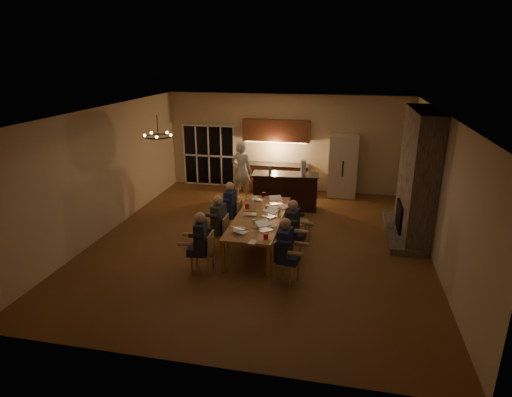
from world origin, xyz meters
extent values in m
plane|color=brown|center=(0.00, 0.00, 0.00)|extent=(9.00, 9.00, 0.00)
cube|color=#C7AD8C|center=(0.00, 4.52, 1.60)|extent=(8.00, 0.04, 3.20)
cube|color=#C7AD8C|center=(-4.02, 0.00, 1.60)|extent=(0.04, 9.00, 3.20)
cube|color=#C7AD8C|center=(4.02, 0.00, 1.60)|extent=(0.04, 9.00, 3.20)
cube|color=white|center=(0.00, 0.00, 3.22)|extent=(8.00, 9.00, 0.04)
cube|color=black|center=(-2.70, 4.47, 1.05)|extent=(1.86, 0.08, 2.10)
cube|color=#72665A|center=(3.70, 1.20, 1.60)|extent=(0.58, 2.50, 3.20)
cube|color=beige|center=(1.90, 4.15, 1.00)|extent=(0.90, 0.68, 2.00)
cube|color=#B48048|center=(0.03, -0.16, 0.38)|extent=(1.10, 3.08, 0.75)
cube|color=black|center=(0.27, 2.56, 0.54)|extent=(2.00, 0.83, 1.08)
imported|color=white|center=(-1.18, 3.06, 0.94)|extent=(0.78, 0.60, 1.89)
torus|color=black|center=(-2.01, -1.04, 2.75)|extent=(0.60, 0.60, 0.03)
cylinder|color=white|center=(-0.01, -0.63, 0.80)|extent=(0.07, 0.07, 0.10)
cylinder|color=white|center=(0.12, 0.35, 0.80)|extent=(0.09, 0.09, 0.10)
cylinder|color=white|center=(-0.33, 0.69, 0.80)|extent=(0.09, 0.09, 0.10)
cylinder|color=red|center=(0.41, -1.42, 0.81)|extent=(0.10, 0.10, 0.12)
cylinder|color=red|center=(-0.39, 0.32, 0.81)|extent=(0.10, 0.10, 0.12)
cylinder|color=#B2B2B7|center=(0.13, -0.83, 0.81)|extent=(0.07, 0.07, 0.12)
cylinder|color=#3F0F0C|center=(-0.16, 1.31, 0.81)|extent=(0.07, 0.07, 0.12)
cylinder|color=#B2B2B7|center=(0.44, 0.18, 0.81)|extent=(0.06, 0.06, 0.12)
cylinder|color=white|center=(0.42, -0.70, 0.76)|extent=(0.23, 0.23, 0.02)
cylinder|color=white|center=(-0.25, -1.02, 0.76)|extent=(0.26, 0.26, 0.02)
cylinder|color=white|center=(0.48, 0.58, 0.76)|extent=(0.27, 0.27, 0.02)
cube|color=white|center=(0.18, -1.65, 0.76)|extent=(0.18, 0.23, 0.01)
cylinder|color=#99999E|center=(-0.19, 2.51, 1.20)|extent=(0.08, 0.08, 0.24)
cube|color=silver|center=(0.77, 2.63, 1.28)|extent=(0.16, 0.16, 0.40)
camera|label=1|loc=(1.88, -9.48, 4.42)|focal=30.00mm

